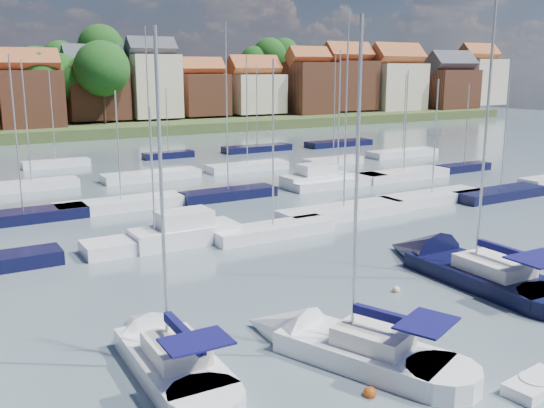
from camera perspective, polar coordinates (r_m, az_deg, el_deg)
ground at (r=60.52m, az=-10.78°, el=1.65°), size 260.00×260.00×0.00m
sailboat_left at (r=24.90m, az=-10.23°, el=-13.67°), size 2.88×10.19×13.85m
sailboat_centre at (r=25.26m, az=6.10°, el=-13.13°), size 6.53×10.78×14.33m
sailboat_navy at (r=35.90m, az=17.01°, el=-5.72°), size 3.79×13.64×18.73m
tender at (r=24.58m, az=23.56°, el=-15.33°), size 2.71×1.51×0.56m
buoy_c at (r=22.73m, az=9.19°, el=-17.38°), size 0.47×0.47×0.47m
buoy_e at (r=32.33m, az=11.61°, el=-8.11°), size 0.42×0.42×0.42m
marina_field at (r=56.68m, az=-7.31°, el=1.47°), size 79.62×41.41×15.93m
far_shore_town at (r=150.50m, az=-22.29°, el=9.17°), size 212.46×90.00×22.27m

